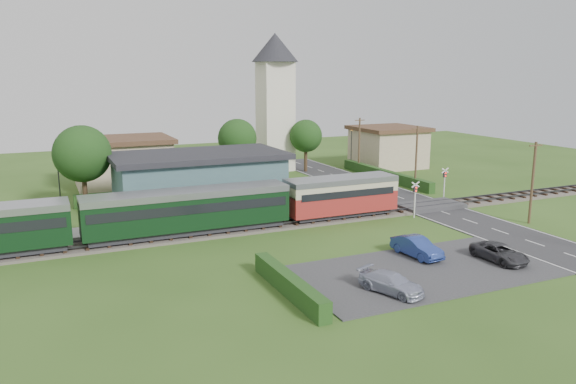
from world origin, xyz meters
name	(u,v)px	position (x,y,z in m)	size (l,w,h in m)	color
ground	(349,224)	(0.00, 0.00, 0.00)	(120.00, 120.00, 0.00)	#2D4C19
railway_track	(338,218)	(0.00, 2.00, 0.11)	(76.00, 3.20, 0.49)	#4C443D
road	(443,212)	(10.00, 0.00, 0.03)	(6.00, 70.00, 0.05)	#28282B
car_park	(423,271)	(-1.50, -12.00, 0.04)	(17.00, 9.00, 0.08)	#333335
crossing_deck	(430,206)	(10.00, 2.00, 0.23)	(6.20, 3.40, 0.45)	#333335
platform	(218,220)	(-10.00, 5.20, 0.23)	(30.00, 3.00, 0.45)	gray
equipment_hut	(121,212)	(-18.00, 5.20, 1.75)	(2.30, 2.30, 2.55)	silver
station_building	(199,180)	(-10.00, 10.99, 2.69)	(16.00, 9.00, 5.30)	#476C6D
train	(147,214)	(-16.51, 2.00, 2.18)	(43.20, 2.90, 3.40)	#232328
church_tower	(275,92)	(5.00, 28.00, 10.23)	(6.00, 6.00, 17.60)	silver
house_west	(123,162)	(-15.00, 25.00, 2.79)	(10.80, 8.80, 5.50)	tan
house_east	(388,146)	(20.00, 24.00, 2.80)	(8.80, 8.80, 5.50)	tan
hedge_carpark	(289,285)	(-11.00, -12.00, 0.60)	(0.80, 9.00, 1.20)	#193814
hedge_roadside	(385,175)	(14.20, 16.00, 0.60)	(0.80, 18.00, 1.20)	#193814
hedge_station	(188,192)	(-10.00, 15.50, 0.65)	(22.00, 0.80, 1.30)	#193814
tree_a	(82,154)	(-20.00, 14.00, 5.38)	(5.20, 5.20, 8.00)	#332316
tree_b	(237,138)	(-2.00, 23.00, 5.02)	(4.60, 4.60, 7.34)	#332316
tree_c	(306,136)	(8.00, 25.00, 4.65)	(4.20, 4.20, 6.78)	#332316
utility_pole_b	(533,182)	(14.20, -6.00, 3.63)	(1.40, 0.22, 7.00)	#473321
utility_pole_c	(416,157)	(14.20, 10.00, 3.63)	(1.40, 0.22, 7.00)	#473321
utility_pole_d	(359,144)	(14.20, 22.00, 3.63)	(1.40, 0.22, 7.00)	#473321
crossing_signal_near	(415,194)	(6.40, -0.41, 2.14)	(0.84, 0.28, 3.28)	silver
crossing_signal_far	(445,179)	(13.60, 4.39, 2.14)	(0.84, 0.28, 3.28)	silver
streetlamp_west	(58,171)	(-22.00, 20.00, 3.04)	(0.30, 0.30, 5.15)	#3F3F47
streetlamp_east	(351,144)	(16.00, 27.00, 3.04)	(0.30, 0.30, 5.15)	#3F3F47
car_on_road	(361,181)	(9.44, 13.64, 0.66)	(1.44, 3.58, 1.22)	navy
car_park_blue	(417,247)	(-0.15, -9.50, 0.76)	(1.44, 4.13, 1.36)	navy
car_park_silver	(391,283)	(-5.54, -14.30, 0.67)	(1.65, 4.06, 1.18)	#A2A7BE
car_park_dark	(500,253)	(4.39, -12.61, 0.66)	(1.93, 4.19, 1.17)	#343438
pedestrian_near	(302,197)	(-1.87, 5.54, 1.41)	(0.70, 0.46, 1.93)	gray
pedestrian_far	(121,218)	(-18.04, 5.03, 1.32)	(0.84, 0.66, 1.74)	gray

